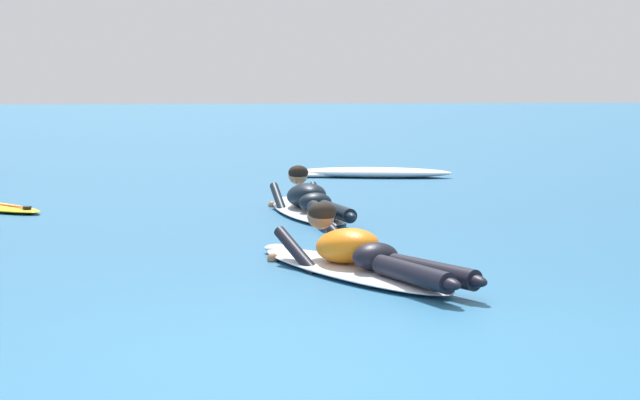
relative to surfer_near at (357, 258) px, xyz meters
name	(u,v)px	position (x,y,z in m)	size (l,w,h in m)	color
ground_plane	(239,184)	(-0.34, 7.40, -0.13)	(120.00, 120.00, 0.00)	#235B84
surfer_near	(357,258)	(0.00, 0.00, 0.00)	(1.44, 2.55, 0.54)	silver
surfer_far	(309,203)	(0.14, 3.64, 0.00)	(0.79, 2.71, 0.54)	silver
whitewater_mid_right	(373,173)	(1.70, 8.17, -0.06)	(2.38, 1.08, 0.15)	white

